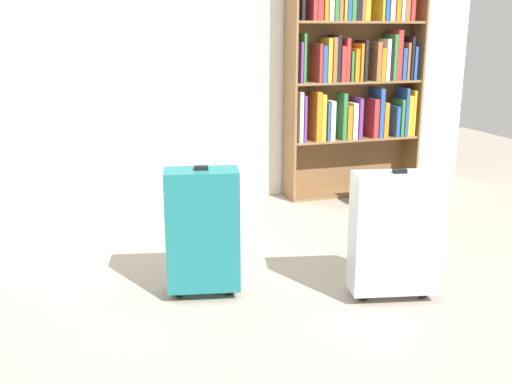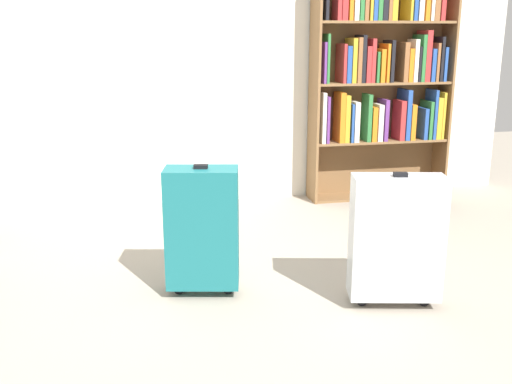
{
  "view_description": "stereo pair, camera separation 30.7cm",
  "coord_description": "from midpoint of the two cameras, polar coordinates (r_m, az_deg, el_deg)",
  "views": [
    {
      "loc": [
        -0.76,
        -2.54,
        1.36
      ],
      "look_at": [
        0.13,
        0.29,
        0.55
      ],
      "focal_mm": 41.94,
      "sensor_mm": 36.0,
      "label": 1
    },
    {
      "loc": [
        -0.46,
        -2.62,
        1.36
      ],
      "look_at": [
        0.13,
        0.29,
        0.55
      ],
      "focal_mm": 41.94,
      "sensor_mm": 36.0,
      "label": 2
    }
  ],
  "objects": [
    {
      "name": "ground_plane",
      "position": [
        2.98,
        1.56,
        -11.9
      ],
      "size": [
        9.26,
        9.26,
        0.0
      ],
      "primitive_type": "plane",
      "color": "#9E9384"
    },
    {
      "name": "back_wall",
      "position": [
        4.74,
        -4.35,
        14.53
      ],
      "size": [
        5.29,
        0.1,
        2.6
      ],
      "primitive_type": "cube",
      "color": "silver",
      "rests_on": "ground"
    },
    {
      "name": "bookshelf",
      "position": [
        4.99,
        13.73,
        11.17
      ],
      "size": [
        1.14,
        0.26,
        1.87
      ],
      "color": "brown",
      "rests_on": "ground"
    },
    {
      "name": "storage_box",
      "position": [
        4.86,
        15.78,
        -0.09
      ],
      "size": [
        0.37,
        0.26,
        0.23
      ],
      "color": "black",
      "rests_on": "ground"
    },
    {
      "name": "suitcase_teal",
      "position": [
        3.1,
        -2.33,
        -3.5
      ],
      "size": [
        0.41,
        0.27,
        0.7
      ],
      "color": "#19666B",
      "rests_on": "ground"
    },
    {
      "name": "suitcase_silver",
      "position": [
        3.08,
        16.05,
        -4.27
      ],
      "size": [
        0.48,
        0.27,
        0.69
      ],
      "color": "#B7BABF",
      "rests_on": "ground"
    }
  ]
}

